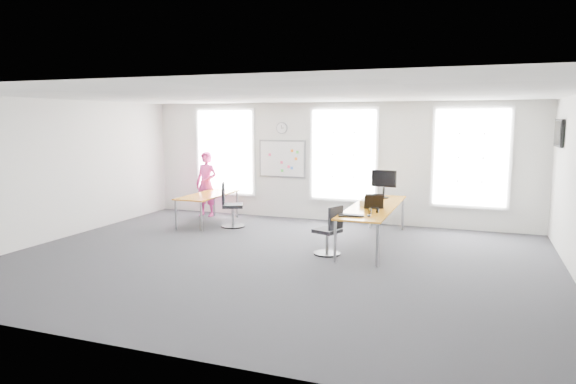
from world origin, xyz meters
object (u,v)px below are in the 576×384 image
at_px(desk_right, 374,208).
at_px(headphones, 374,210).
at_px(chair_left, 230,208).
at_px(desk_left, 208,197).
at_px(person, 206,184).
at_px(keyboard, 351,216).
at_px(chair_right, 330,233).
at_px(monitor, 384,181).

bearing_deg(desk_right, headphones, -79.36).
bearing_deg(chair_left, desk_right, -123.25).
xyz_separation_m(desk_left, person, (-0.52, 0.85, 0.20)).
bearing_deg(keyboard, desk_left, 136.18).
bearing_deg(chair_right, monitor, -174.01).
relative_size(chair_right, keyboard, 2.05).
distance_m(keyboard, monitor, 2.44).
bearing_deg(headphones, keyboard, -125.45).
relative_size(desk_right, monitor, 5.20).
bearing_deg(chair_left, chair_right, -144.20).
bearing_deg(desk_right, person, 161.46).
height_order(desk_right, person, person).
height_order(chair_left, keyboard, chair_left).
height_order(desk_right, headphones, headphones).
xyz_separation_m(chair_right, monitor, (0.62, 2.26, 0.77)).
xyz_separation_m(desk_right, person, (-4.80, 1.61, 0.11)).
bearing_deg(monitor, desk_left, -167.94).
distance_m(desk_left, person, 1.02).
bearing_deg(desk_left, desk_right, -10.03).
xyz_separation_m(chair_right, headphones, (0.76, 0.37, 0.44)).
xyz_separation_m(desk_right, chair_right, (-0.62, -1.13, -0.34)).
bearing_deg(desk_left, monitor, 4.86).
distance_m(chair_right, keyboard, 0.62).
bearing_deg(headphones, chair_right, -158.20).
relative_size(desk_left, keyboard, 4.29).
relative_size(desk_right, person, 1.92).
distance_m(desk_right, person, 5.07).
height_order(chair_left, headphones, chair_left).
distance_m(chair_left, headphones, 3.95).
distance_m(desk_right, headphones, 0.78).
height_order(keyboard, monitor, monitor).
relative_size(chair_left, person, 0.62).
bearing_deg(chair_left, monitor, -105.35).
bearing_deg(chair_right, person, -101.86).
xyz_separation_m(chair_right, person, (-4.19, 2.74, 0.44)).
relative_size(desk_right, desk_left, 1.66).
relative_size(desk_right, headphones, 17.98).
relative_size(chair_left, keyboard, 2.30).
bearing_deg(chair_right, desk_right, 172.79).
xyz_separation_m(chair_right, keyboard, (0.45, -0.15, 0.40)).
relative_size(desk_left, monitor, 3.13).
xyz_separation_m(person, headphones, (4.95, -2.38, -0.01)).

